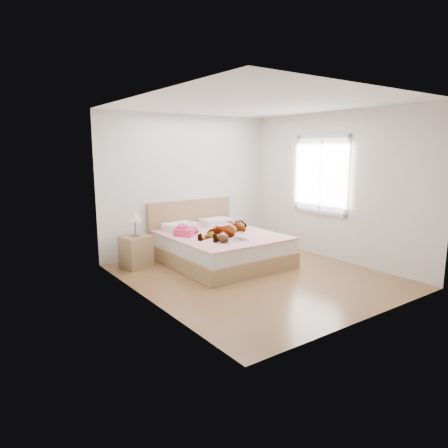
% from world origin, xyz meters
% --- Properties ---
extents(ground, '(4.00, 4.00, 0.00)m').
position_xyz_m(ground, '(0.00, 0.00, 0.00)').
color(ground, '#53301A').
rests_on(ground, ground).
extents(woman, '(1.57, 1.21, 0.20)m').
position_xyz_m(woman, '(0.12, 0.92, 0.61)').
color(woman, white).
rests_on(woman, bed).
extents(hair, '(0.44, 0.54, 0.08)m').
position_xyz_m(hair, '(-0.45, 1.37, 0.55)').
color(hair, black).
rests_on(hair, bed).
extents(phone, '(0.09, 0.11, 0.05)m').
position_xyz_m(phone, '(-0.38, 1.32, 0.70)').
color(phone, silver).
rests_on(phone, bed).
extents(room_shell, '(4.00, 4.00, 4.00)m').
position_xyz_m(room_shell, '(1.77, 0.30, 1.50)').
color(room_shell, white).
rests_on(room_shell, ground).
extents(bed, '(1.80, 2.08, 1.00)m').
position_xyz_m(bed, '(0.00, 1.04, 0.28)').
color(bed, olive).
rests_on(bed, ground).
extents(towel, '(0.49, 0.47, 0.20)m').
position_xyz_m(towel, '(-0.55, 1.23, 0.59)').
color(towel, '#FD4469').
rests_on(towel, bed).
extents(magazine, '(0.41, 0.29, 0.02)m').
position_xyz_m(magazine, '(-0.09, 0.40, 0.52)').
color(magazine, white).
rests_on(magazine, bed).
extents(coffee_mug, '(0.14, 0.11, 0.10)m').
position_xyz_m(coffee_mug, '(-0.27, 0.51, 0.56)').
color(coffee_mug, white).
rests_on(coffee_mug, bed).
extents(plush_toy, '(0.17, 0.23, 0.12)m').
position_xyz_m(plush_toy, '(-0.34, 0.40, 0.57)').
color(plush_toy, black).
rests_on(plush_toy, bed).
extents(nightstand, '(0.51, 0.47, 0.95)m').
position_xyz_m(nightstand, '(-1.33, 1.51, 0.31)').
color(nightstand, brown).
rests_on(nightstand, ground).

